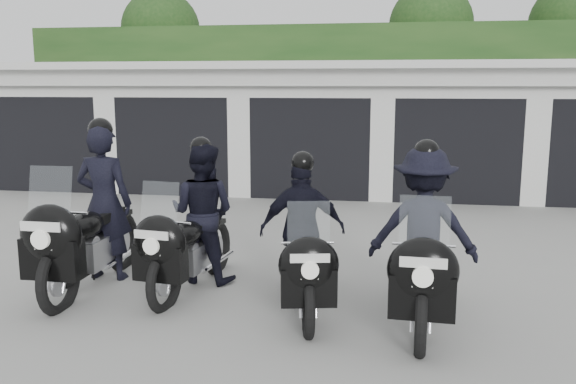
% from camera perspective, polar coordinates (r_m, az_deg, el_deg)
% --- Properties ---
extents(ground, '(80.00, 80.00, 0.00)m').
position_cam_1_polar(ground, '(8.12, -2.98, -7.84)').
color(ground, gray).
rests_on(ground, ground).
extents(garage_block, '(16.40, 6.80, 2.96)m').
position_cam_1_polar(garage_block, '(15.73, 3.22, 6.18)').
color(garage_block, silver).
rests_on(garage_block, ground).
extents(background_vegetation, '(20.00, 3.90, 5.80)m').
position_cam_1_polar(background_vegetation, '(20.51, 5.77, 10.83)').
color(background_vegetation, '#1A3A15').
rests_on(background_vegetation, ground).
extents(police_bike_a, '(0.74, 2.47, 2.15)m').
position_cam_1_polar(police_bike_a, '(7.88, -17.87, -2.48)').
color(police_bike_a, black).
rests_on(police_bike_a, ground).
extents(police_bike_b, '(0.97, 2.19, 1.91)m').
position_cam_1_polar(police_bike_b, '(7.64, -8.60, -2.84)').
color(police_bike_b, black).
rests_on(police_bike_b, ground).
extents(police_bike_c, '(1.07, 2.06, 1.81)m').
position_cam_1_polar(police_bike_c, '(6.87, 1.44, -4.55)').
color(police_bike_c, black).
rests_on(police_bike_c, ground).
extents(police_bike_d, '(1.22, 2.27, 1.98)m').
position_cam_1_polar(police_bike_d, '(6.69, 12.53, -4.52)').
color(police_bike_d, black).
rests_on(police_bike_d, ground).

